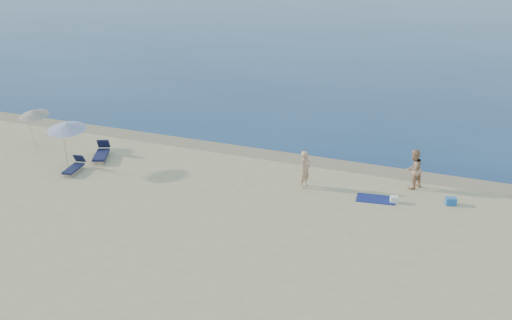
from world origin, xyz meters
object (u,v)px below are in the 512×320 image
at_px(person_left, 305,169).
at_px(blue_cooler, 451,201).
at_px(umbrella_near, 66,126).
at_px(person_right, 414,169).

distance_m(person_left, blue_cooler, 6.26).
relative_size(person_left, umbrella_near, 0.71).
bearing_deg(person_right, person_left, -38.22).
distance_m(person_right, blue_cooler, 2.24).
xyz_separation_m(blue_cooler, umbrella_near, (-17.31, -2.56, 1.89)).
height_order(person_left, umbrella_near, umbrella_near).
xyz_separation_m(person_right, umbrella_near, (-15.53, -3.70, 1.14)).
distance_m(blue_cooler, umbrella_near, 17.60).
relative_size(person_right, umbrella_near, 0.76).
xyz_separation_m(person_left, umbrella_near, (-11.11, -2.00, 1.20)).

